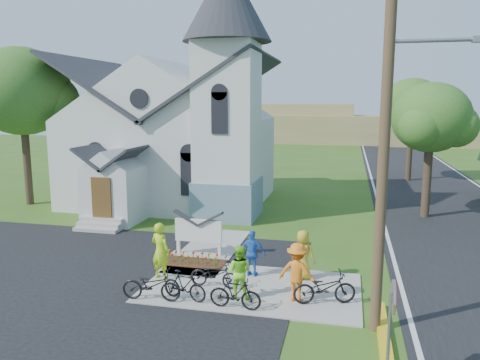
% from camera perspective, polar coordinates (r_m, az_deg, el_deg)
% --- Properties ---
extents(ground, '(120.00, 120.00, 0.00)m').
position_cam_1_polar(ground, '(15.67, -4.48, -13.24)').
color(ground, '#325D1A').
rests_on(ground, ground).
extents(road, '(8.00, 90.00, 0.02)m').
position_cam_1_polar(road, '(29.91, 23.58, -2.91)').
color(road, black).
rests_on(road, ground).
extents(sidewalk, '(7.00, 4.00, 0.05)m').
position_cam_1_polar(sidewalk, '(15.76, 1.43, -12.98)').
color(sidewalk, gray).
rests_on(sidewalk, ground).
extents(church, '(12.35, 12.00, 13.00)m').
position_cam_1_polar(church, '(28.05, -7.63, 7.83)').
color(church, silver).
rests_on(church, ground).
extents(church_sign, '(2.20, 0.40, 1.70)m').
position_cam_1_polar(church_sign, '(18.56, -5.08, -6.22)').
color(church_sign, gray).
rests_on(church_sign, ground).
extents(flower_bed, '(2.60, 1.10, 0.07)m').
position_cam_1_polar(flower_bed, '(18.05, -5.94, -10.00)').
color(flower_bed, '#3C1D10').
rests_on(flower_bed, ground).
extents(utility_pole, '(3.45, 0.28, 10.00)m').
position_cam_1_polar(utility_pole, '(12.31, 17.56, 6.02)').
color(utility_pole, '#4C3626').
rests_on(utility_pole, ground).
extents(stop_sign, '(0.11, 0.76, 2.48)m').
position_cam_1_polar(stop_sign, '(10.52, 18.04, -14.99)').
color(stop_sign, gray).
rests_on(stop_sign, ground).
extents(tree_lot_corner, '(5.60, 5.60, 9.15)m').
position_cam_1_polar(tree_lot_corner, '(30.07, -25.07, 9.73)').
color(tree_lot_corner, '#32221B').
rests_on(tree_lot_corner, ground).
extents(tree_road_near, '(4.00, 4.00, 7.05)m').
position_cam_1_polar(tree_road_near, '(26.09, 22.26, 6.99)').
color(tree_road_near, '#32221B').
rests_on(tree_road_near, ground).
extents(tree_road_mid, '(4.40, 4.40, 7.80)m').
position_cam_1_polar(tree_road_mid, '(38.03, 20.26, 8.58)').
color(tree_road_mid, '#32221B').
rests_on(tree_road_mid, ground).
extents(distant_hills, '(61.00, 10.00, 5.60)m').
position_cam_1_polar(distant_hills, '(70.20, 12.29, 6.21)').
color(distant_hills, olive).
rests_on(distant_hills, ground).
extents(cyclist_0, '(0.83, 0.67, 1.97)m').
position_cam_1_polar(cyclist_0, '(16.36, -9.69, -8.49)').
color(cyclist_0, '#AFDD1A').
rests_on(cyclist_0, sidewalk).
extents(bike_0, '(1.88, 0.78, 0.97)m').
position_cam_1_polar(bike_0, '(14.86, -10.76, -12.48)').
color(bike_0, black).
rests_on(bike_0, sidewalk).
extents(cyclist_1, '(0.87, 0.71, 1.67)m').
position_cam_1_polar(cyclist_1, '(14.70, -0.11, -11.07)').
color(cyclist_1, '#82E42A').
rests_on(cyclist_1, sidewalk).
extents(bike_1, '(1.57, 0.78, 0.91)m').
position_cam_1_polar(bike_1, '(14.76, -6.78, -12.65)').
color(bike_1, black).
rests_on(bike_1, sidewalk).
extents(cyclist_2, '(0.99, 0.51, 1.61)m').
position_cam_1_polar(cyclist_2, '(16.43, 1.52, -8.93)').
color(cyclist_2, blue).
rests_on(cyclist_2, sidewalk).
extents(bike_2, '(1.69, 0.65, 0.87)m').
position_cam_1_polar(bike_2, '(15.59, -3.12, -11.42)').
color(bike_2, black).
rests_on(bike_2, sidewalk).
extents(cyclist_3, '(1.28, 0.88, 1.81)m').
position_cam_1_polar(cyclist_3, '(14.55, 6.99, -11.08)').
color(cyclist_3, orange).
rests_on(cyclist_3, sidewalk).
extents(bike_3, '(1.59, 0.52, 0.94)m').
position_cam_1_polar(bike_3, '(14.07, -0.59, -13.66)').
color(bike_3, black).
rests_on(bike_3, sidewalk).
extents(cyclist_4, '(0.94, 0.73, 1.71)m').
position_cam_1_polar(cyclist_4, '(16.31, 7.66, -8.98)').
color(cyclist_4, gold).
rests_on(cyclist_4, sidewalk).
extents(bike_4, '(2.00, 1.19, 0.99)m').
position_cam_1_polar(bike_4, '(14.61, 10.26, -12.80)').
color(bike_4, black).
rests_on(bike_4, sidewalk).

